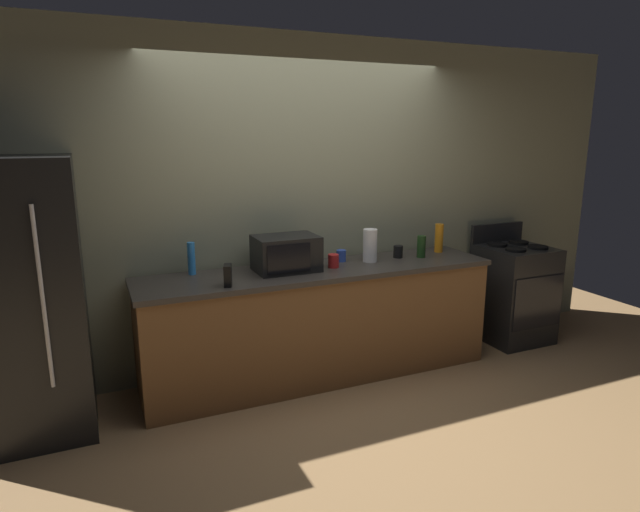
{
  "coord_description": "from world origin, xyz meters",
  "views": [
    {
      "loc": [
        -1.62,
        -3.31,
        1.94
      ],
      "look_at": [
        0.0,
        0.4,
        1.0
      ],
      "focal_mm": 30.02,
      "sensor_mm": 36.0,
      "label": 1
    }
  ],
  "objects_px": {
    "cordless_phone": "(228,275)",
    "mug_blue": "(341,256)",
    "refrigerator": "(23,301)",
    "mug_red": "(333,261)",
    "stove_range": "(513,292)",
    "mug_black": "(398,252)",
    "microwave": "(286,253)",
    "paper_towel_roll": "(370,245)",
    "bottle_dish_soap": "(439,238)",
    "bottle_spray_cleaner": "(191,258)",
    "bottle_wine": "(421,247)"
  },
  "relations": [
    {
      "from": "cordless_phone",
      "to": "mug_blue",
      "type": "distance_m",
      "value": 1.09
    },
    {
      "from": "refrigerator",
      "to": "mug_red",
      "type": "relative_size",
      "value": 17.26
    },
    {
      "from": "stove_range",
      "to": "mug_black",
      "type": "bearing_deg",
      "value": 176.36
    },
    {
      "from": "microwave",
      "to": "paper_towel_roll",
      "type": "relative_size",
      "value": 1.78
    },
    {
      "from": "paper_towel_roll",
      "to": "mug_red",
      "type": "xyz_separation_m",
      "value": [
        -0.36,
        -0.06,
        -0.08
      ]
    },
    {
      "from": "mug_red",
      "to": "mug_blue",
      "type": "relative_size",
      "value": 1.1
    },
    {
      "from": "paper_towel_roll",
      "to": "bottle_dish_soap",
      "type": "distance_m",
      "value": 0.74
    },
    {
      "from": "cordless_phone",
      "to": "stove_range",
      "type": "bearing_deg",
      "value": 21.68
    },
    {
      "from": "microwave",
      "to": "bottle_dish_soap",
      "type": "xyz_separation_m",
      "value": [
        1.47,
        0.07,
        -0.01
      ]
    },
    {
      "from": "paper_towel_roll",
      "to": "bottle_spray_cleaner",
      "type": "height_order",
      "value": "paper_towel_roll"
    },
    {
      "from": "bottle_spray_cleaner",
      "to": "bottle_dish_soap",
      "type": "distance_m",
      "value": 2.16
    },
    {
      "from": "cordless_phone",
      "to": "bottle_dish_soap",
      "type": "height_order",
      "value": "bottle_dish_soap"
    },
    {
      "from": "paper_towel_roll",
      "to": "mug_red",
      "type": "bearing_deg",
      "value": -170.65
    },
    {
      "from": "mug_red",
      "to": "bottle_spray_cleaner",
      "type": "bearing_deg",
      "value": 167.81
    },
    {
      "from": "cordless_phone",
      "to": "bottle_dish_soap",
      "type": "bearing_deg",
      "value": 26.7
    },
    {
      "from": "stove_range",
      "to": "mug_black",
      "type": "height_order",
      "value": "stove_range"
    },
    {
      "from": "cordless_phone",
      "to": "mug_red",
      "type": "xyz_separation_m",
      "value": [
        0.89,
        0.18,
        -0.02
      ]
    },
    {
      "from": "bottle_spray_cleaner",
      "to": "mug_red",
      "type": "distance_m",
      "value": 1.09
    },
    {
      "from": "refrigerator",
      "to": "microwave",
      "type": "relative_size",
      "value": 3.75
    },
    {
      "from": "mug_blue",
      "to": "paper_towel_roll",
      "type": "bearing_deg",
      "value": -24.95
    },
    {
      "from": "bottle_spray_cleaner",
      "to": "mug_black",
      "type": "height_order",
      "value": "bottle_spray_cleaner"
    },
    {
      "from": "cordless_phone",
      "to": "bottle_dish_soap",
      "type": "relative_size",
      "value": 0.59
    },
    {
      "from": "mug_red",
      "to": "bottle_dish_soap",
      "type": "bearing_deg",
      "value": 6.78
    },
    {
      "from": "mug_blue",
      "to": "mug_black",
      "type": "distance_m",
      "value": 0.51
    },
    {
      "from": "refrigerator",
      "to": "microwave",
      "type": "xyz_separation_m",
      "value": [
        1.79,
        0.05,
        0.13
      ]
    },
    {
      "from": "microwave",
      "to": "bottle_spray_cleaner",
      "type": "distance_m",
      "value": 0.71
    },
    {
      "from": "refrigerator",
      "to": "bottle_dish_soap",
      "type": "distance_m",
      "value": 3.26
    },
    {
      "from": "refrigerator",
      "to": "mug_black",
      "type": "relative_size",
      "value": 17.52
    },
    {
      "from": "cordless_phone",
      "to": "bottle_wine",
      "type": "distance_m",
      "value": 1.73
    },
    {
      "from": "refrigerator",
      "to": "mug_black",
      "type": "xyz_separation_m",
      "value": [
        2.81,
        0.08,
        0.05
      ]
    },
    {
      "from": "bottle_dish_soap",
      "to": "mug_black",
      "type": "bearing_deg",
      "value": -174.59
    },
    {
      "from": "paper_towel_roll",
      "to": "bottle_wine",
      "type": "relative_size",
      "value": 1.45
    },
    {
      "from": "bottle_wine",
      "to": "mug_red",
      "type": "relative_size",
      "value": 1.79
    },
    {
      "from": "cordless_phone",
      "to": "mug_red",
      "type": "distance_m",
      "value": 0.91
    },
    {
      "from": "microwave",
      "to": "mug_blue",
      "type": "relative_size",
      "value": 5.08
    },
    {
      "from": "bottle_spray_cleaner",
      "to": "mug_blue",
      "type": "xyz_separation_m",
      "value": [
        1.21,
        -0.07,
        -0.07
      ]
    },
    {
      "from": "mug_black",
      "to": "refrigerator",
      "type": "bearing_deg",
      "value": -178.39
    },
    {
      "from": "bottle_dish_soap",
      "to": "cordless_phone",
      "type": "bearing_deg",
      "value": -171.02
    },
    {
      "from": "paper_towel_roll",
      "to": "mug_red",
      "type": "distance_m",
      "value": 0.37
    },
    {
      "from": "bottle_wine",
      "to": "mug_blue",
      "type": "height_order",
      "value": "bottle_wine"
    },
    {
      "from": "bottle_wine",
      "to": "bottle_dish_soap",
      "type": "height_order",
      "value": "bottle_dish_soap"
    },
    {
      "from": "paper_towel_roll",
      "to": "bottle_dish_soap",
      "type": "height_order",
      "value": "paper_towel_roll"
    },
    {
      "from": "microwave",
      "to": "mug_black",
      "type": "relative_size",
      "value": 4.67
    },
    {
      "from": "refrigerator",
      "to": "stove_range",
      "type": "height_order",
      "value": "refrigerator"
    },
    {
      "from": "microwave",
      "to": "paper_towel_roll",
      "type": "distance_m",
      "value": 0.73
    },
    {
      "from": "bottle_spray_cleaner",
      "to": "bottle_wine",
      "type": "relative_size",
      "value": 1.31
    },
    {
      "from": "stove_range",
      "to": "mug_black",
      "type": "xyz_separation_m",
      "value": [
        -1.24,
        0.08,
        0.49
      ]
    },
    {
      "from": "bottle_wine",
      "to": "bottle_spray_cleaner",
      "type": "bearing_deg",
      "value": 173.61
    },
    {
      "from": "paper_towel_roll",
      "to": "mug_black",
      "type": "height_order",
      "value": "paper_towel_roll"
    },
    {
      "from": "mug_red",
      "to": "mug_blue",
      "type": "height_order",
      "value": "mug_red"
    }
  ]
}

